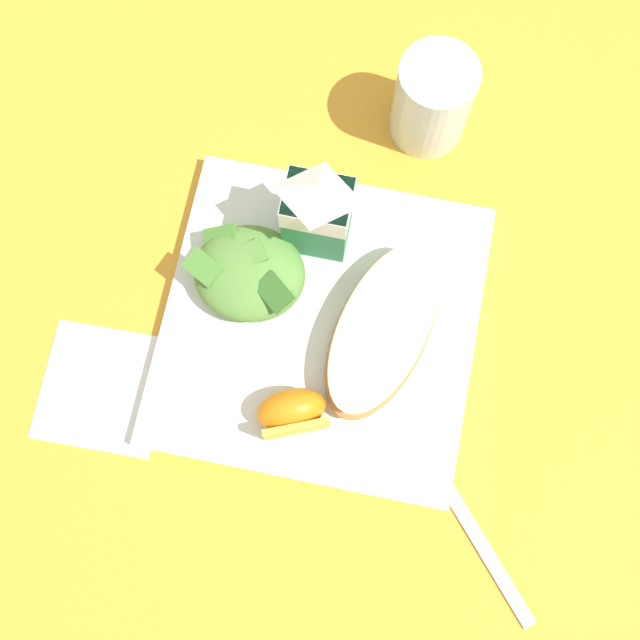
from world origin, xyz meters
TOP-DOWN VIEW (x-y plane):
  - ground at (0.00, 0.00)m, footprint 3.00×3.00m
  - white_plate at (0.00, 0.00)m, footprint 0.28×0.28m
  - cheesy_pizza_bread at (0.06, -0.00)m, footprint 0.12×0.18m
  - green_salad_pile at (-0.07, 0.03)m, footprint 0.11×0.09m
  - milk_carton at (-0.02, 0.08)m, footprint 0.06×0.05m
  - orange_wedge_front at (-0.01, -0.09)m, footprint 0.07×0.06m
  - paper_napkin at (-0.18, -0.09)m, footprint 0.11×0.11m
  - metal_fork at (0.15, -0.14)m, footprint 0.14×0.15m
  - drinking_clear_cup at (0.06, 0.22)m, footprint 0.07×0.07m

SIDE VIEW (x-z plane):
  - ground at x=0.00m, z-range 0.00..0.00m
  - paper_napkin at x=-0.18m, z-range 0.00..0.00m
  - metal_fork at x=0.15m, z-range 0.00..0.01m
  - white_plate at x=0.00m, z-range 0.00..0.02m
  - cheesy_pizza_bread at x=0.06m, z-range 0.02..0.05m
  - orange_wedge_front at x=-0.01m, z-range 0.02..0.06m
  - green_salad_pile at x=-0.07m, z-range 0.02..0.06m
  - drinking_clear_cup at x=0.06m, z-range 0.00..0.09m
  - milk_carton at x=-0.02m, z-range 0.02..0.13m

